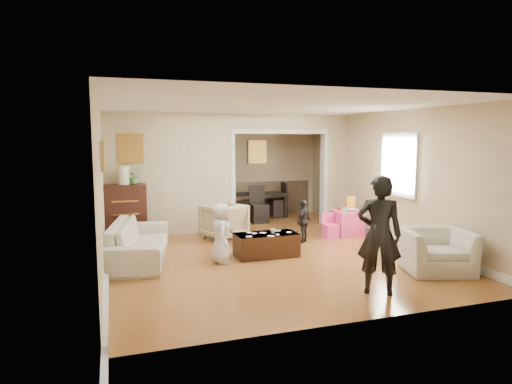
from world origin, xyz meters
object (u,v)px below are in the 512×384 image
object	(u,v)px
armchair_front	(436,251)
play_table	(347,223)
coffee_cup	(273,231)
dining_table	(251,206)
child_kneel_b	(223,231)
coffee_table	(266,245)
child_toddler	(304,221)
table_lamp	(124,175)
sofa	(139,241)
child_kneel_a	(221,233)
dresser	(125,212)
cyan_cup	(345,209)
armchair_back	(224,221)
adult_person	(379,235)

from	to	relation	value
armchair_front	play_table	bearing A→B (deg)	106.10
coffee_cup	dining_table	world-z (taller)	dining_table
armchair_front	child_kneel_b	size ratio (longest dim) A/B	1.17
coffee_table	coffee_cup	bearing A→B (deg)	-26.57
armchair_front	child_toddler	bearing A→B (deg)	132.00
table_lamp	child_kneel_b	size ratio (longest dim) A/B	0.42
sofa	coffee_table	bearing A→B (deg)	-92.59
coffee_table	dining_table	world-z (taller)	dining_table
play_table	child_kneel_a	xyz separation A→B (m)	(-3.07, -1.22, 0.24)
dresser	cyan_cup	world-z (taller)	dresser
play_table	dining_table	distance (m)	2.89
coffee_table	child_kneel_a	world-z (taller)	child_kneel_a
cyan_cup	child_kneel_a	bearing A→B (deg)	-158.44
dresser	coffee_table	world-z (taller)	dresser
child_toddler	cyan_cup	bearing A→B (deg)	153.90
coffee_cup	child_kneel_b	world-z (taller)	child_kneel_b
coffee_cup	cyan_cup	distance (m)	2.29
armchair_back	adult_person	bearing A→B (deg)	79.45
play_table	adult_person	size ratio (longest dim) A/B	0.34
child_toddler	coffee_table	bearing A→B (deg)	-4.91
cyan_cup	sofa	bearing A→B (deg)	-172.67
coffee_cup	sofa	bearing A→B (deg)	166.81
play_table	adult_person	bearing A→B (deg)	-113.43
dining_table	child_toddler	world-z (taller)	child_toddler
coffee_table	table_lamp	bearing A→B (deg)	138.32
sofa	armchair_front	distance (m)	4.85
play_table	dresser	bearing A→B (deg)	167.83
armchair_front	cyan_cup	world-z (taller)	armchair_front
dresser	child_toddler	size ratio (longest dim) A/B	1.34
coffee_table	cyan_cup	distance (m)	2.38
dresser	child_kneel_b	size ratio (longest dim) A/B	1.32
dresser	child_kneel_b	world-z (taller)	dresser
dining_table	table_lamp	bearing A→B (deg)	-162.29
dining_table	coffee_cup	bearing A→B (deg)	-110.60
armchair_back	play_table	xyz separation A→B (m)	(2.59, -0.53, -0.09)
sofa	child_toddler	size ratio (longest dim) A/B	2.60
sofa	adult_person	distance (m)	4.02
play_table	cyan_cup	xyz separation A→B (m)	(-0.10, -0.05, 0.30)
play_table	child_toddler	world-z (taller)	child_toddler
adult_person	dresser	bearing A→B (deg)	-21.10
play_table	table_lamp	bearing A→B (deg)	167.83
child_kneel_b	child_toddler	distance (m)	1.81
adult_person	child_kneel_a	world-z (taller)	adult_person
sofa	coffee_cup	distance (m)	2.31
table_lamp	child_kneel_a	bearing A→B (deg)	-56.57
dining_table	child_kneel_b	world-z (taller)	child_kneel_b
sofa	child_kneel_a	world-z (taller)	child_kneel_a
child_kneel_b	dresser	bearing A→B (deg)	22.03
table_lamp	child_toddler	xyz separation A→B (m)	(3.35, -1.30, -0.90)
cyan_cup	coffee_cup	bearing A→B (deg)	-152.01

